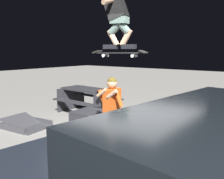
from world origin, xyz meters
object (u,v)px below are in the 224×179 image
kicker_ramp (26,125)px  person_sitting_on_ledge (109,109)px  picnic_table_back (88,97)px  skateboard (119,53)px  ledge_box_main (115,128)px  skater_airborne (117,14)px

kicker_ramp → person_sitting_on_ledge: bearing=-174.5°
person_sitting_on_ledge → picnic_table_back: bearing=-39.2°
skateboard → kicker_ramp: bearing=6.6°
ledge_box_main → skateboard: 1.63m
ledge_box_main → skater_airborne: skater_airborne is taller
skateboard → picnic_table_back: bearing=-35.7°
skater_airborne → kicker_ramp: bearing=6.4°
skateboard → skater_airborne: size_ratio=0.93×
skateboard → skater_airborne: bearing=12.8°
ledge_box_main → skateboard: bearing=135.0°
skateboard → skater_airborne: (0.06, 0.01, 0.69)m
person_sitting_on_ledge → skateboard: 1.08m
kicker_ramp → picnic_table_back: 2.08m
ledge_box_main → kicker_ramp: bearing=15.6°
ledge_box_main → kicker_ramp: ledge_box_main is taller
person_sitting_on_ledge → skater_airborne: 1.75m
ledge_box_main → kicker_ramp: 2.37m
skater_airborne → kicker_ramp: 3.55m
skater_airborne → skateboard: bearing=-167.2°
ledge_box_main → person_sitting_on_ledge: size_ratio=1.51×
kicker_ramp → picnic_table_back: (-0.21, -2.02, 0.44)m
skater_airborne → ledge_box_main: bearing=-51.2°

